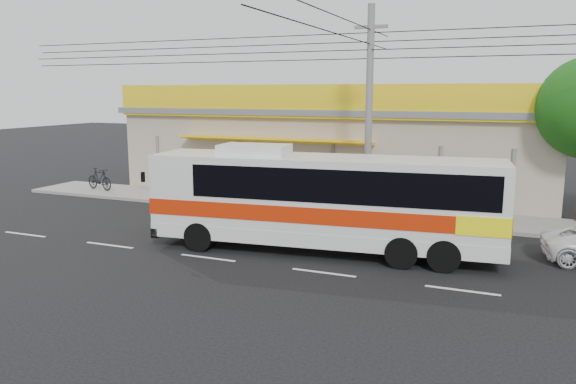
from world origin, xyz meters
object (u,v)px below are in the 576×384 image
(coach_bus, at_px, (329,197))
(motorbike_dark, at_px, (99,179))
(utility_pole, at_px, (371,44))
(motorbike_red, at_px, (207,192))

(coach_bus, bearing_deg, motorbike_dark, 151.54)
(utility_pole, bearing_deg, coach_bus, -91.60)
(motorbike_dark, relative_size, utility_pole, 0.06)
(motorbike_red, distance_m, utility_pole, 10.31)
(coach_bus, distance_m, motorbike_red, 9.52)
(coach_bus, height_order, motorbike_dark, coach_bus)
(motorbike_dark, bearing_deg, motorbike_red, -83.54)
(coach_bus, xyz_separation_m, motorbike_red, (-7.83, 5.27, -1.27))
(motorbike_red, xyz_separation_m, motorbike_dark, (-7.13, 0.86, 0.09))
(motorbike_red, bearing_deg, motorbike_dark, 60.61)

